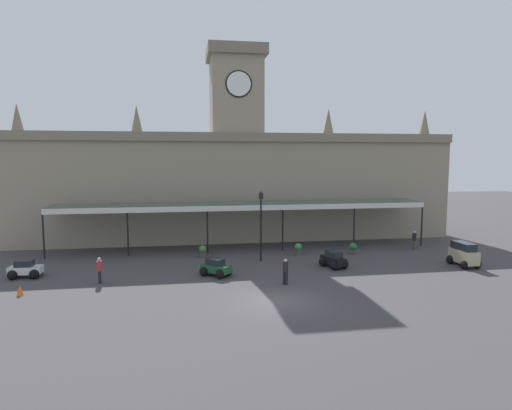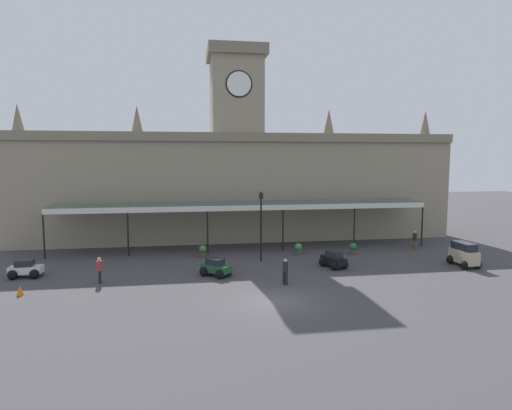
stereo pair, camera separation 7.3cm
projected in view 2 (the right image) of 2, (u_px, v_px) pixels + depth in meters
ground_plane at (277, 302)px, 24.24m from camera, size 140.00×140.00×0.00m
station_building at (236, 180)px, 43.05m from camera, size 41.71×6.58×18.35m
entrance_canopy at (244, 205)px, 37.85m from camera, size 32.26×3.26×4.05m
car_green_sedan at (216, 269)px, 29.46m from camera, size 2.24×2.19×1.19m
car_white_sedan at (26, 270)px, 29.07m from camera, size 2.06×1.53×1.19m
car_beige_van at (464, 255)px, 32.06m from camera, size 1.62×2.42×1.77m
car_black_sedan at (334, 261)px, 31.74m from camera, size 1.91×2.22×1.19m
pedestrian_near_entrance at (415, 239)px, 37.78m from camera, size 0.34×0.35×1.67m
pedestrian_beside_cars at (285, 271)px, 27.37m from camera, size 0.34×0.35×1.67m
pedestrian_crossing_forecourt at (100, 269)px, 27.69m from camera, size 0.34×0.39×1.67m
victorian_lamppost at (261, 218)px, 33.40m from camera, size 0.30×0.30×5.41m
traffic_cone at (20, 290)px, 25.32m from camera, size 0.40×0.40×0.59m
planter_near_kerb at (298, 249)px, 35.81m from camera, size 0.60×0.60×0.96m
planter_forecourt_centre at (203, 251)px, 34.97m from camera, size 0.60×0.60×0.96m
planter_by_canopy at (353, 248)px, 36.02m from camera, size 0.60×0.60×0.96m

